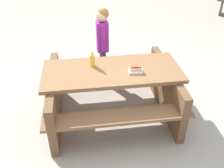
{
  "coord_description": "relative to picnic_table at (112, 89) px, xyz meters",
  "views": [
    {
      "loc": [
        -0.09,
        -2.79,
        2.42
      ],
      "look_at": [
        0.0,
        0.0,
        0.52
      ],
      "focal_mm": 40.07,
      "sensor_mm": 36.0,
      "label": 1
    }
  ],
  "objects": [
    {
      "name": "picnic_table",
      "position": [
        0.0,
        0.0,
        0.0
      ],
      "size": [
        1.94,
        1.58,
        0.75
      ],
      "color": "brown",
      "rests_on": "ground"
    },
    {
      "name": "soda_bottle",
      "position": [
        -0.25,
        0.11,
        0.41
      ],
      "size": [
        0.06,
        0.06,
        0.22
      ],
      "color": "yellow",
      "rests_on": "picnic_table"
    },
    {
      "name": "child_in_coat",
      "position": [
        -0.12,
        0.92,
        0.37
      ],
      "size": [
        0.21,
        0.31,
        1.27
      ],
      "color": "#3F334C",
      "rests_on": "ground"
    },
    {
      "name": "ground_plane",
      "position": [
        0.0,
        0.0,
        -0.44
      ],
      "size": [
        30.0,
        30.0,
        0.0
      ],
      "primitive_type": "plane",
      "color": "#ADA599",
      "rests_on": "ground"
    },
    {
      "name": "hotdog_tray",
      "position": [
        0.3,
        -0.08,
        0.34
      ],
      "size": [
        0.18,
        0.11,
        0.08
      ],
      "color": "white",
      "rests_on": "picnic_table"
    }
  ]
}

